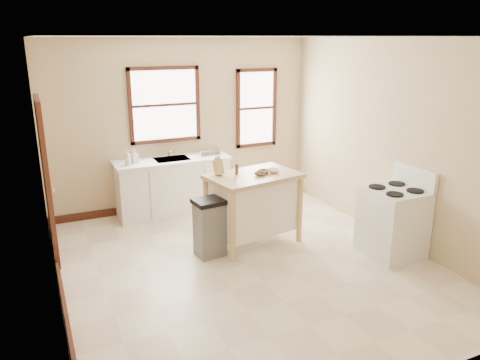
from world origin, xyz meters
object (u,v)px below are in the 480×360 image
kitchen_island (253,209)px  pepper_grinder (237,169)px  gas_stove (393,212)px  bowl_b (264,171)px  bowl_c (274,171)px  bowl_a (260,174)px  soap_bottle_a (128,158)px  soap_bottle_b (135,156)px  knife_block (218,168)px  dish_rack (208,152)px  trash_bin (210,227)px

kitchen_island → pepper_grinder: 0.62m
gas_stove → bowl_b: bearing=141.2°
bowl_c → pepper_grinder: bearing=166.1°
bowl_a → gas_stove: (1.47, -1.01, -0.44)m
soap_bottle_a → bowl_a: soap_bottle_a is taller
bowl_b → gas_stove: (1.36, -1.09, -0.44)m
soap_bottle_b → knife_block: knife_block is taller
soap_bottle_a → dish_rack: size_ratio=0.64×
kitchen_island → gas_stove: size_ratio=1.05×
soap_bottle_b → pepper_grinder: (1.06, -1.51, 0.05)m
kitchen_island → knife_block: (-0.45, 0.17, 0.60)m
kitchen_island → knife_block: size_ratio=6.12×
bowl_b → bowl_c: 0.13m
bowl_b → bowl_c: bearing=-18.3°
soap_bottle_b → dish_rack: size_ratio=0.58×
bowl_b → soap_bottle_a: bearing=136.2°
soap_bottle_b → bowl_b: size_ratio=1.29×
dish_rack → bowl_b: 1.62m
trash_bin → bowl_b: bearing=3.1°
soap_bottle_b → bowl_b: soap_bottle_b is taller
bowl_c → soap_bottle_b: bearing=133.8°
dish_rack → gas_stove: bearing=-63.6°
dish_rack → bowl_c: (0.35, -1.64, 0.06)m
dish_rack → knife_block: 1.49m
bowl_b → pepper_grinder: bearing=167.6°
soap_bottle_b → gas_stove: bearing=-58.8°
bowl_b → trash_bin: bearing=-170.8°
dish_rack → bowl_a: bearing=-90.2°
bowl_c → trash_bin: 1.18m
bowl_a → trash_bin: 0.99m
knife_block → soap_bottle_a: bearing=107.8°
soap_bottle_a → dish_rack: (1.34, 0.09, -0.07)m
bowl_c → bowl_a: bearing=-170.7°
dish_rack → bowl_a: 1.68m
pepper_grinder → gas_stove: size_ratio=0.13×
kitchen_island → pepper_grinder: size_ratio=8.17×
soap_bottle_a → gas_stove: gas_stove is taller
bowl_a → pepper_grinder: bearing=148.3°
dish_rack → gas_stove: gas_stove is taller
soap_bottle_a → gas_stove: bearing=-58.6°
dish_rack → knife_block: (-0.39, -1.44, 0.14)m
pepper_grinder → bowl_b: size_ratio=0.93×
kitchen_island → soap_bottle_b: bearing=118.8°
soap_bottle_a → bowl_c: 2.30m
kitchen_island → bowl_c: bowl_c is taller
trash_bin → bowl_a: bearing=-1.5°
bowl_b → knife_block: bearing=165.1°
kitchen_island → bowl_a: bearing=-62.7°
soap_bottle_b → kitchen_island: bearing=-66.5°
kitchen_island → bowl_c: size_ratio=7.53×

